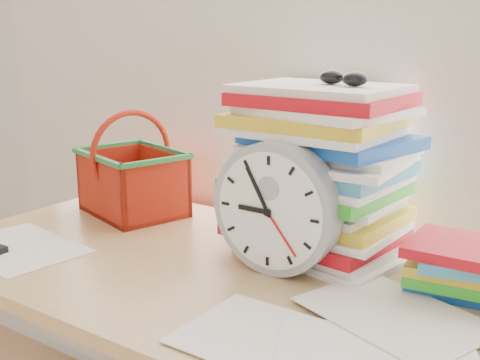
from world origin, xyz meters
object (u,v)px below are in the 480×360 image
Objects in this scene: paper_stack at (322,171)px; clock at (276,208)px; book_stack at (470,270)px; basket at (132,164)px; desk at (227,302)px.

paper_stack is 1.36× the size of clock.
paper_stack is 0.37m from book_stack.
clock is at bearing 2.92° from basket.
book_stack is (0.45, 0.16, 0.13)m from desk.
basket is (-0.54, 0.13, 0.00)m from clock.
basket is (-0.45, 0.18, 0.21)m from desk.
basket is (-0.56, -0.03, -0.05)m from paper_stack.
book_stack is 0.90× the size of basket.
paper_stack is at bearing 19.62° from basket.
paper_stack reaches higher than clock.
paper_stack is 1.35× the size of basket.
book_stack reaches higher than desk.
book_stack is at bearing 15.31° from basket.
desk is at bearing -160.42° from book_stack.
basket reaches higher than book_stack.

